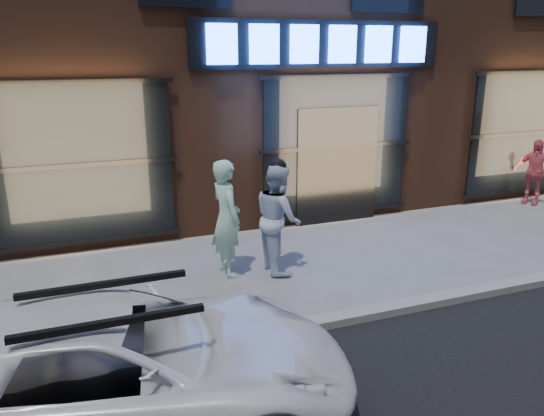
{
  "coord_description": "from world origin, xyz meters",
  "views": [
    {
      "loc": [
        -5.03,
        -5.63,
        3.55
      ],
      "look_at": [
        -2.3,
        1.6,
        1.2
      ],
      "focal_mm": 35.0,
      "sensor_mm": 36.0,
      "label": 1
    }
  ],
  "objects_px": {
    "man_bowtie": "(226,218)",
    "man_cap": "(278,218)",
    "passerby": "(534,172)",
    "white_suv": "(113,368)"
  },
  "relations": [
    {
      "from": "man_bowtie",
      "to": "man_cap",
      "type": "xyz_separation_m",
      "value": [
        0.83,
        -0.13,
        -0.05
      ]
    },
    {
      "from": "man_bowtie",
      "to": "passerby",
      "type": "bearing_deg",
      "value": -88.38
    },
    {
      "from": "passerby",
      "to": "white_suv",
      "type": "height_order",
      "value": "passerby"
    },
    {
      "from": "white_suv",
      "to": "man_cap",
      "type": "bearing_deg",
      "value": -33.93
    },
    {
      "from": "man_cap",
      "to": "white_suv",
      "type": "distance_m",
      "value": 4.15
    },
    {
      "from": "passerby",
      "to": "man_bowtie",
      "type": "bearing_deg",
      "value": -109.4
    },
    {
      "from": "man_cap",
      "to": "man_bowtie",
      "type": "bearing_deg",
      "value": 82.8
    },
    {
      "from": "man_cap",
      "to": "passerby",
      "type": "height_order",
      "value": "man_cap"
    },
    {
      "from": "passerby",
      "to": "white_suv",
      "type": "distance_m",
      "value": 10.82
    },
    {
      "from": "man_bowtie",
      "to": "man_cap",
      "type": "height_order",
      "value": "man_bowtie"
    }
  ]
}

